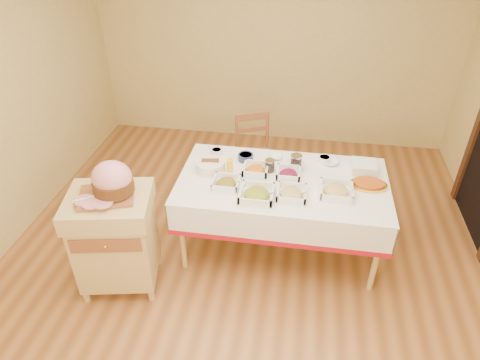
# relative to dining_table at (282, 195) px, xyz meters

# --- Properties ---
(room_shell) EXTENTS (5.00, 5.00, 5.00)m
(room_shell) POSITION_rel_dining_table_xyz_m (-0.30, -0.30, 0.70)
(room_shell) COLOR #9C6130
(room_shell) RESTS_ON ground
(dining_table) EXTENTS (1.82, 1.02, 0.76)m
(dining_table) POSITION_rel_dining_table_xyz_m (0.00, 0.00, 0.00)
(dining_table) COLOR tan
(dining_table) RESTS_ON ground
(butcher_cart) EXTENTS (0.74, 0.65, 0.91)m
(butcher_cart) POSITION_rel_dining_table_xyz_m (-1.30, -0.68, -0.08)
(butcher_cart) COLOR tan
(butcher_cart) RESTS_ON ground
(dining_chair) EXTENTS (0.52, 0.51, 0.90)m
(dining_chair) POSITION_rel_dining_table_xyz_m (-0.36, 0.89, -0.14)
(dining_chair) COLOR brown
(dining_chair) RESTS_ON ground
(ham_on_board) EXTENTS (0.44, 0.42, 0.29)m
(ham_on_board) POSITION_rel_dining_table_xyz_m (-1.26, -0.64, 0.44)
(ham_on_board) COLOR brown
(ham_on_board) RESTS_ON butcher_cart
(serving_dish_a) EXTENTS (0.23, 0.22, 0.10)m
(serving_dish_a) POSITION_rel_dining_table_xyz_m (-0.47, -0.17, 0.19)
(serving_dish_a) COLOR white
(serving_dish_a) RESTS_ON dining_table
(serving_dish_b) EXTENTS (0.28, 0.28, 0.11)m
(serving_dish_b) POSITION_rel_dining_table_xyz_m (-0.19, -0.30, 0.20)
(serving_dish_b) COLOR white
(serving_dish_b) RESTS_ON dining_table
(serving_dish_c) EXTENTS (0.24, 0.24, 0.10)m
(serving_dish_c) POSITION_rel_dining_table_xyz_m (0.09, -0.23, 0.19)
(serving_dish_c) COLOR white
(serving_dish_c) RESTS_ON dining_table
(serving_dish_d) EXTENTS (0.27, 0.27, 0.10)m
(serving_dish_d) POSITION_rel_dining_table_xyz_m (0.45, -0.14, 0.19)
(serving_dish_d) COLOR white
(serving_dish_d) RESTS_ON dining_table
(serving_dish_e) EXTENTS (0.23, 0.22, 0.11)m
(serving_dish_e) POSITION_rel_dining_table_xyz_m (-0.25, 0.07, 0.19)
(serving_dish_e) COLOR white
(serving_dish_e) RESTS_ON dining_table
(serving_dish_f) EXTENTS (0.22, 0.21, 0.10)m
(serving_dish_f) POSITION_rel_dining_table_xyz_m (0.04, 0.06, 0.19)
(serving_dish_f) COLOR white
(serving_dish_f) RESTS_ON dining_table
(small_bowl_left) EXTENTS (0.11, 0.11, 0.05)m
(small_bowl_left) POSITION_rel_dining_table_xyz_m (-0.66, 0.34, 0.19)
(small_bowl_left) COLOR white
(small_bowl_left) RESTS_ON dining_table
(small_bowl_mid) EXTENTS (0.14, 0.14, 0.06)m
(small_bowl_mid) POSITION_rel_dining_table_xyz_m (-0.37, 0.28, 0.20)
(small_bowl_mid) COLOR navy
(small_bowl_mid) RESTS_ON dining_table
(small_bowl_right) EXTENTS (0.12, 0.12, 0.06)m
(small_bowl_right) POSITION_rel_dining_table_xyz_m (0.35, 0.36, 0.19)
(small_bowl_right) COLOR white
(small_bowl_right) RESTS_ON dining_table
(bowl_white_imported) EXTENTS (0.14, 0.14, 0.03)m
(bowl_white_imported) POSITION_rel_dining_table_xyz_m (-0.11, 0.35, 0.18)
(bowl_white_imported) COLOR white
(bowl_white_imported) RESTS_ON dining_table
(bowl_small_imported) EXTENTS (0.19, 0.19, 0.05)m
(bowl_small_imported) POSITION_rel_dining_table_xyz_m (0.41, 0.33, 0.18)
(bowl_small_imported) COLOR white
(bowl_small_imported) RESTS_ON dining_table
(preserve_jar_left) EXTENTS (0.09, 0.09, 0.11)m
(preserve_jar_left) POSITION_rel_dining_table_xyz_m (-0.13, 0.13, 0.21)
(preserve_jar_left) COLOR silver
(preserve_jar_left) RESTS_ON dining_table
(preserve_jar_right) EXTENTS (0.11, 0.11, 0.13)m
(preserve_jar_right) POSITION_rel_dining_table_xyz_m (0.10, 0.21, 0.22)
(preserve_jar_right) COLOR silver
(preserve_jar_right) RESTS_ON dining_table
(mustard_bottle) EXTENTS (0.06, 0.06, 0.18)m
(mustard_bottle) POSITION_rel_dining_table_xyz_m (-0.48, 0.03, 0.24)
(mustard_bottle) COLOR yellow
(mustard_bottle) RESTS_ON dining_table
(bread_basket) EXTENTS (0.26, 0.26, 0.11)m
(bread_basket) POSITION_rel_dining_table_xyz_m (-0.66, 0.05, 0.21)
(bread_basket) COLOR white
(bread_basket) RESTS_ON dining_table
(plate_stack) EXTENTS (0.21, 0.21, 0.09)m
(plate_stack) POSITION_rel_dining_table_xyz_m (0.70, 0.25, 0.21)
(plate_stack) COLOR white
(plate_stack) RESTS_ON dining_table
(brass_platter) EXTENTS (0.31, 0.22, 0.04)m
(brass_platter) POSITION_rel_dining_table_xyz_m (0.73, 0.02, 0.18)
(brass_platter) COLOR gold
(brass_platter) RESTS_ON dining_table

